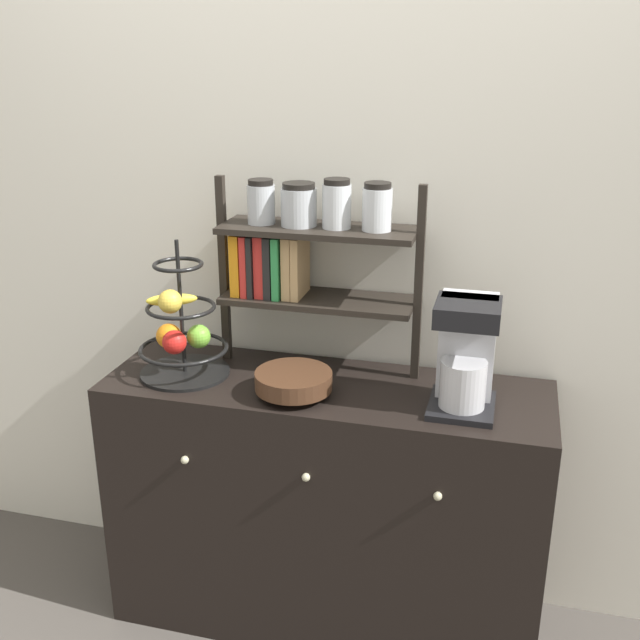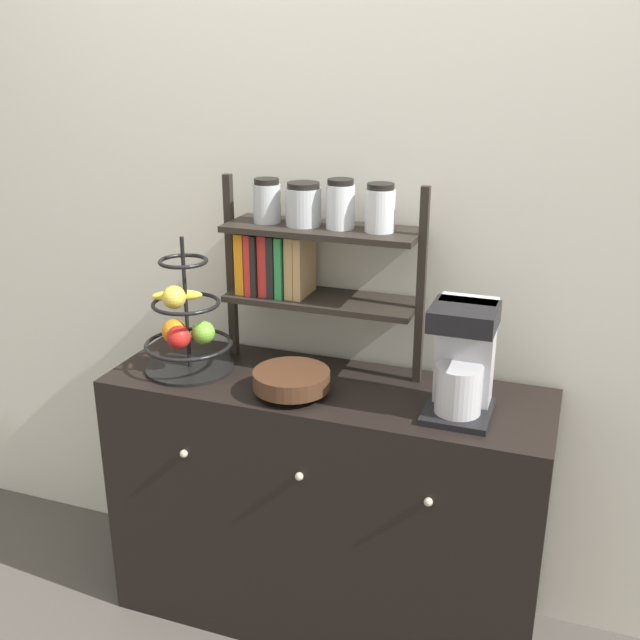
% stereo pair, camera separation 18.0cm
% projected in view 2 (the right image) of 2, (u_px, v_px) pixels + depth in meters
% --- Properties ---
extents(wall_back, '(7.00, 0.05, 2.60)m').
position_uv_depth(wall_back, '(354.00, 211.00, 2.27)').
color(wall_back, silver).
rests_on(wall_back, ground_plane).
extents(sideboard, '(1.32, 0.44, 0.83)m').
position_uv_depth(sideboard, '(325.00, 506.00, 2.34)').
color(sideboard, black).
rests_on(sideboard, ground_plane).
extents(coffee_maker, '(0.18, 0.20, 0.31)m').
position_uv_depth(coffee_maker, '(463.00, 359.00, 1.99)').
color(coffee_maker, black).
rests_on(coffee_maker, sideboard).
extents(fruit_stand, '(0.27, 0.27, 0.42)m').
position_uv_depth(fruit_stand, '(185.00, 329.00, 2.26)').
color(fruit_stand, black).
rests_on(fruit_stand, sideboard).
extents(wooden_bowl, '(0.22, 0.22, 0.07)m').
position_uv_depth(wooden_bowl, '(291.00, 381.00, 2.13)').
color(wooden_bowl, '#422819').
rests_on(wooden_bowl, sideboard).
extents(shelf_hutch, '(0.63, 0.20, 0.59)m').
position_uv_depth(shelf_hutch, '(305.00, 247.00, 2.22)').
color(shelf_hutch, black).
rests_on(shelf_hutch, sideboard).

